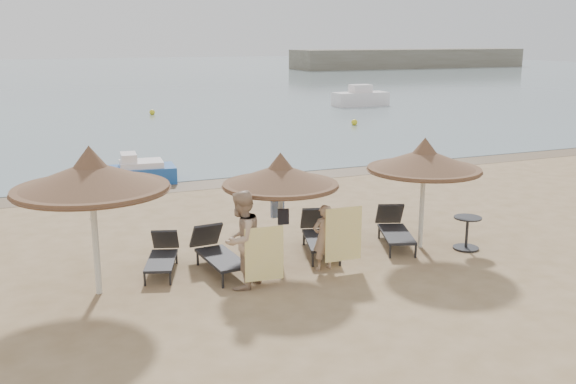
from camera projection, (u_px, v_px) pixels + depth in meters
name	position (u px, v px, depth m)	size (l,w,h in m)	color
ground	(302.00, 279.00, 13.35)	(160.00, 160.00, 0.00)	tan
sea	(58.00, 75.00, 85.07)	(200.00, 140.00, 0.03)	gray
wet_sand_strip	(190.00, 186.00, 21.77)	(200.00, 1.60, 0.01)	brown
palapa_left	(91.00, 177.00, 12.08)	(2.97, 2.97, 2.95)	silver
palapa_center	(280.00, 176.00, 13.77)	(2.54, 2.54, 2.52)	silver
palapa_right	(424.00, 160.00, 14.92)	(2.68, 2.68, 2.66)	silver
lounger_far_left	(162.00, 255.00, 13.83)	(1.08, 1.80, 0.77)	#232427
lounger_near_left	(217.00, 252.00, 13.85)	(0.82, 2.04, 0.89)	#232427
lounger_near_right	(319.00, 234.00, 15.08)	(1.22, 2.13, 0.91)	#232427
lounger_far_right	(394.00, 228.00, 15.57)	(1.30, 2.05, 0.87)	#232427
side_table	(467.00, 234.00, 15.19)	(0.65, 0.65, 0.79)	#232427
person_left	(241.00, 232.00, 12.68)	(1.06, 0.69, 2.31)	tan
person_right	(324.00, 232.00, 13.74)	(0.77, 0.50, 1.68)	tan
towel_left	(264.00, 254.00, 12.59)	(0.79, 0.09, 1.11)	yellow
towel_right	(344.00, 234.00, 13.66)	(0.85, 0.05, 1.19)	yellow
bag_patterned	(277.00, 209.00, 14.12)	(0.30, 0.12, 0.37)	white
bag_dark	(283.00, 217.00, 13.83)	(0.25, 0.13, 0.34)	black
pedal_boat	(141.00, 172.00, 22.13)	(2.37, 1.53, 1.05)	#1C51A5
buoy_mid	(152.00, 112.00, 41.50)	(0.35, 0.35, 0.35)	yellow
buoy_right	(354.00, 122.00, 36.60)	(0.36, 0.36, 0.36)	yellow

